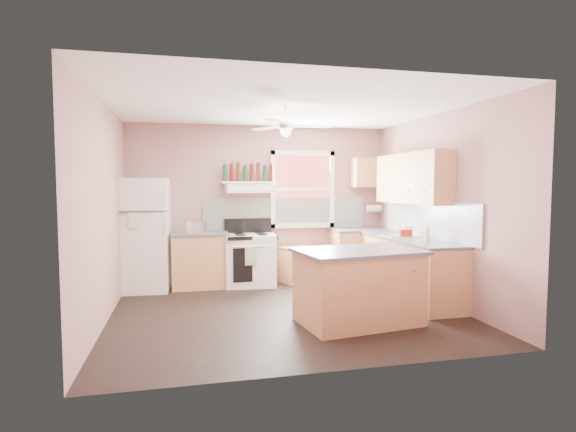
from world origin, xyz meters
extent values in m
plane|color=black|center=(0.00, 0.00, 0.00)|extent=(4.50, 4.50, 0.00)
plane|color=white|center=(0.00, 0.00, 2.70)|extent=(4.50, 4.50, 0.00)
cube|color=#926662|center=(0.00, 2.02, 1.35)|extent=(4.50, 0.05, 2.70)
cube|color=#926662|center=(2.27, 0.00, 1.35)|extent=(0.05, 4.00, 2.70)
cube|color=#926662|center=(-2.27, 0.00, 1.35)|extent=(0.05, 4.00, 2.70)
cube|color=white|center=(0.45, 1.99, 1.18)|extent=(2.90, 0.03, 0.55)
cube|color=white|center=(2.23, 0.30, 1.18)|extent=(0.03, 2.60, 0.55)
cube|color=maroon|center=(0.75, 1.98, 1.60)|extent=(1.00, 0.02, 1.20)
cube|color=white|center=(0.75, 1.96, 1.60)|extent=(1.16, 0.07, 1.36)
cube|color=white|center=(-1.93, 1.66, 0.89)|extent=(0.80, 0.78, 1.78)
cube|color=#B8784C|center=(-1.06, 1.70, 0.43)|extent=(0.90, 0.60, 0.86)
cube|color=#4A4A4D|center=(-1.06, 1.70, 0.88)|extent=(0.92, 0.62, 0.04)
cube|color=silver|center=(-1.11, 1.61, 0.99)|extent=(0.32, 0.26, 0.18)
cube|color=white|center=(-0.23, 1.64, 0.43)|extent=(0.87, 0.71, 0.86)
cube|color=white|center=(-0.23, 1.75, 1.62)|extent=(0.78, 0.50, 0.14)
cube|color=white|center=(-0.23, 1.87, 1.72)|extent=(0.90, 0.26, 0.03)
cube|color=#B8784C|center=(0.62, 1.75, 0.31)|extent=(0.72, 0.61, 0.61)
cube|color=#B8784C|center=(1.75, 1.70, 0.43)|extent=(1.00, 0.60, 0.86)
cube|color=#B8784C|center=(1.95, 0.30, 0.43)|extent=(0.60, 2.20, 0.86)
cube|color=#4A4A4D|center=(1.75, 1.70, 0.88)|extent=(1.02, 0.62, 0.04)
cube|color=#4A4A4D|center=(1.94, 0.30, 0.88)|extent=(0.62, 2.22, 0.04)
cube|color=silver|center=(1.94, 0.50, 0.90)|extent=(0.55, 0.45, 0.03)
cylinder|color=silver|center=(2.10, 0.50, 0.97)|extent=(0.03, 0.03, 0.14)
cube|color=#B8784C|center=(2.08, 0.50, 1.78)|extent=(0.33, 1.80, 0.76)
cube|color=#B8784C|center=(1.95, 1.83, 1.90)|extent=(0.60, 0.33, 0.52)
cylinder|color=white|center=(2.07, 1.86, 1.25)|extent=(0.26, 0.12, 0.12)
cube|color=#B8784C|center=(0.75, -0.70, 0.43)|extent=(1.49, 1.06, 0.86)
cube|color=#4A4A4D|center=(0.75, -0.70, 0.88)|extent=(1.58, 1.15, 0.04)
cylinder|color=white|center=(0.00, 0.00, 2.45)|extent=(0.20, 0.20, 0.08)
imported|color=silver|center=(2.00, -0.11, 1.01)|extent=(0.11, 0.11, 0.23)
cube|color=#A3180E|center=(2.00, 0.52, 0.95)|extent=(0.20, 0.15, 0.10)
cylinder|color=#143819|center=(-0.63, 1.87, 1.87)|extent=(0.06, 0.06, 0.27)
cylinder|color=#590F0F|center=(-0.52, 1.87, 1.88)|extent=(0.06, 0.06, 0.29)
cylinder|color=#3F230F|center=(-0.40, 1.87, 1.89)|extent=(0.06, 0.06, 0.31)
cylinder|color=#143819|center=(-0.29, 1.87, 1.87)|extent=(0.06, 0.06, 0.27)
cylinder|color=#590F0F|center=(-0.17, 1.87, 1.88)|extent=(0.06, 0.06, 0.29)
cylinder|color=#3F230F|center=(-0.06, 1.87, 1.89)|extent=(0.06, 0.06, 0.31)
cylinder|color=#143819|center=(0.06, 1.87, 1.87)|extent=(0.06, 0.06, 0.27)
cylinder|color=#590F0F|center=(0.17, 1.87, 1.88)|extent=(0.06, 0.06, 0.29)
camera|label=1|loc=(-1.30, -5.75, 1.68)|focal=28.00mm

